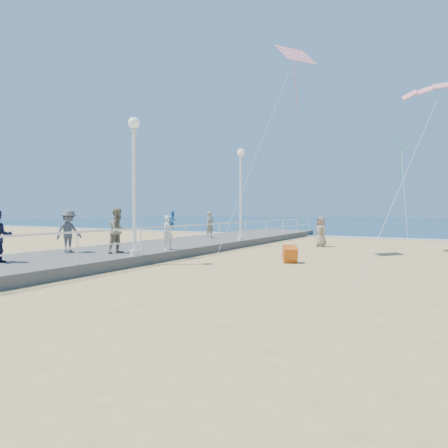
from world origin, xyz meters
The scene contains 17 objects.
ground centered at (0.00, 0.00, 0.00)m, with size 160.00×160.00×0.00m, color tan.
ocean centered at (0.00, 65.00, 0.01)m, with size 160.00×90.00×0.05m, color #0C314C.
surf_line centered at (0.00, 20.50, 0.03)m, with size 160.00×1.20×0.04m, color white.
boardwalk centered at (-7.50, 0.00, 0.20)m, with size 5.00×44.00×0.40m, color slate.
railing centered at (-5.05, 0.00, 1.25)m, with size 0.05×42.00×0.55m.
lamp_post_mid centered at (-5.35, 0.00, 3.66)m, with size 0.44×0.44×5.32m.
lamp_post_far centered at (-5.35, 9.00, 3.66)m, with size 0.44×0.44×5.32m.
woman_holding_toddler centered at (-5.48, 2.30, 1.16)m, with size 0.55×0.36×1.51m, color silver.
toddler_held centered at (-5.33, 2.45, 1.68)m, with size 0.42×0.33×0.86m, color #3479C3.
spectator_1 centered at (-6.41, 0.21, 1.32)m, with size 0.89×0.70×1.84m, color gray.
spectator_2 centered at (-8.38, -0.61, 1.28)m, with size 1.14×0.65×1.76m, color #545559.
spectator_6 centered at (-7.78, 9.53, 1.23)m, with size 0.61×0.40×1.66m, color #9C906B.
beach_walker_c centered at (-1.28, 11.38, 0.88)m, with size 0.86×0.56×1.76m, color #88735E.
box_kite centered at (-0.36, 3.67, 0.30)m, with size 0.55×0.55×0.60m, color red.
kite_parafoil centered at (4.86, 5.54, 6.84)m, with size 2.70×0.90×0.30m, color red, non-canonical shape.
kite_diamond_green centered at (3.01, 10.62, 5.58)m, with size 1.02×1.02×0.02m, color green.
kite_diamond_redwhite centered at (-1.07, 6.22, 9.35)m, with size 1.58×1.58×0.02m, color red.
Camera 1 is at (5.29, -11.70, 2.15)m, focal length 32.00 mm.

